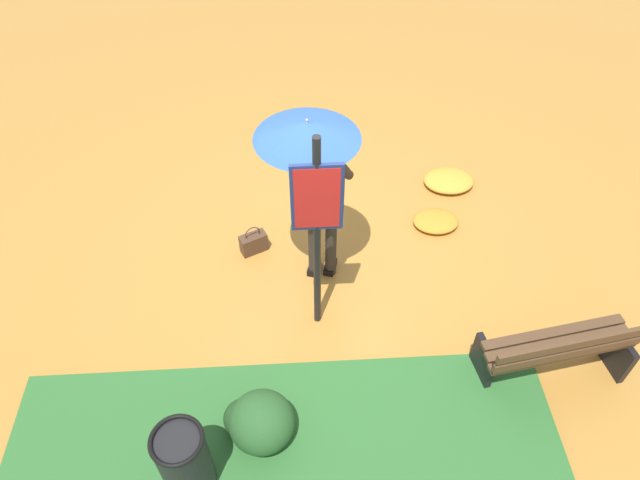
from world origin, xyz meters
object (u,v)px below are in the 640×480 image
park_bench (558,351)px  trash_bin (185,462)px  info_sign_post (317,220)px  handbag (254,243)px  person_with_umbrella (314,163)px

park_bench → trash_bin: (3.26, 0.84, 0.02)m
info_sign_post → park_bench: info_sign_post is taller
handbag → park_bench: (-2.81, 1.78, 0.28)m
park_bench → info_sign_post: bearing=-19.6°
info_sign_post → trash_bin: bearing=54.9°
park_bench → trash_bin: 3.37m
info_sign_post → person_with_umbrella: bearing=-90.8°
park_bench → trash_bin: trash_bin is taller
person_with_umbrella → info_sign_post: (0.01, 0.63, -0.11)m
info_sign_post → handbag: bearing=-56.5°
info_sign_post → trash_bin: size_ratio=2.76×
info_sign_post → handbag: (0.67, -1.01, -1.32)m
info_sign_post → handbag: info_sign_post is taller
info_sign_post → handbag: 1.79m
trash_bin → park_bench: bearing=-165.6°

